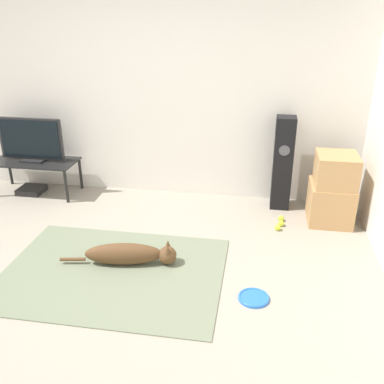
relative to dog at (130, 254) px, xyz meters
The scene contains 14 objects.
ground_plane 0.45m from the dog, 127.54° to the right, with size 12.00×12.00×0.00m, color #9E9384.
wall_back 2.12m from the dog, 98.53° to the left, with size 8.00×0.06×2.55m.
area_rug 0.23m from the dog, 128.50° to the right, with size 1.99×1.47×0.01m.
dog is the anchor object (origin of this frame).
frisbee 1.20m from the dog, 16.03° to the right, with size 0.26×0.26×0.03m.
cardboard_box_lower 2.29m from the dog, 32.27° to the left, with size 0.47×0.49×0.44m.
cardboard_box_upper 2.34m from the dog, 31.88° to the left, with size 0.43×0.45×0.35m.
floor_speaker 2.10m from the dog, 47.30° to the left, with size 0.22×0.22×1.10m.
tv_stand 2.21m from the dog, 139.57° to the left, with size 1.06×0.49×0.43m.
tv 2.28m from the dog, 139.52° to the left, with size 0.82×0.20×0.55m.
tennis_ball_by_boxes 1.81m from the dog, 38.62° to the left, with size 0.07×0.07×0.07m.
tennis_ball_near_speaker 1.64m from the dog, 33.25° to the left, with size 0.07×0.07×0.07m.
tennis_ball_loose_on_carpet 1.73m from the dog, 35.51° to the left, with size 0.07×0.07×0.07m.
game_console 2.25m from the dog, 141.40° to the left, with size 0.31×0.29×0.07m.
Camera 1 is at (1.38, -2.92, 2.23)m, focal length 40.00 mm.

